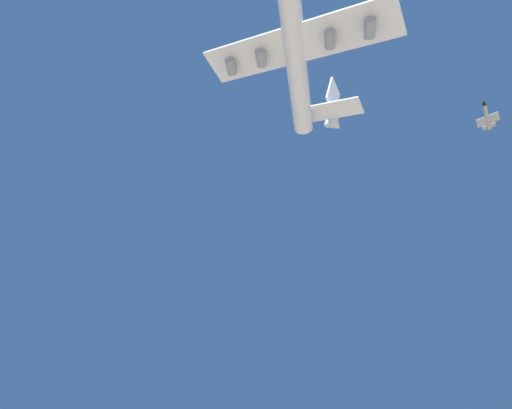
{
  "coord_description": "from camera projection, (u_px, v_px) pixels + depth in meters",
  "views": [
    {
      "loc": [
        17.26,
        88.41,
        2.39
      ],
      "look_at": [
        -7.35,
        18.66,
        66.05
      ],
      "focal_mm": 29.84,
      "sensor_mm": 36.0,
      "label": 1
    }
  ],
  "objects": [
    {
      "name": "chase_jet_left_wing",
      "position": [
        487.0,
        117.0,
        160.47
      ],
      "size": [
        13.52,
        12.05,
        4.0
      ],
      "rotation": [
        0.0,
        0.0,
        0.7
      ],
      "color": "#999EA3"
    },
    {
      "name": "carrier_jet",
      "position": [
        295.0,
        41.0,
        123.0
      ],
      "size": [
        62.12,
        62.51,
        23.98
      ],
      "rotation": [
        -0.3,
        0.0,
        0.76
      ],
      "color": "white"
    }
  ]
}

